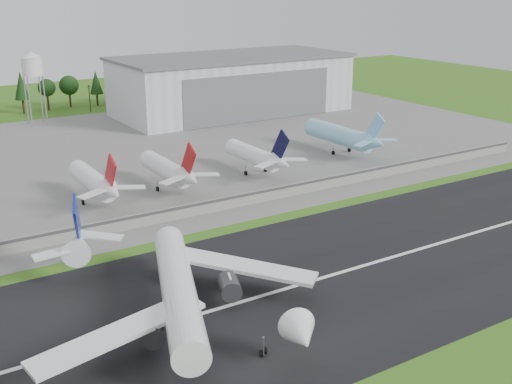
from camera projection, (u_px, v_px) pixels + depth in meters
ground at (333, 306)px, 115.66m from camera, size 600.00×600.00×0.00m
runway at (300, 285)px, 123.68m from camera, size 320.00×60.00×0.10m
runway_centerline at (300, 284)px, 123.66m from camera, size 220.00×1.00×0.02m
apron at (105, 158)px, 212.05m from camera, size 320.00×150.00×0.10m
blast_fence at (194, 209)px, 159.27m from camera, size 240.00×0.61×3.50m
hangar_east at (232, 84)px, 282.19m from camera, size 102.00×47.00×25.20m
water_tower at (32, 64)px, 254.07m from camera, size 8.40×8.40×29.40m
utility_poles at (41, 117)px, 276.34m from camera, size 230.00×3.00×12.00m
treeline at (32, 111)px, 288.39m from camera, size 320.00×16.00×22.00m
main_airliner at (180, 296)px, 108.90m from camera, size 53.55×57.35×18.17m
parked_jet_red_a at (96, 182)px, 166.54m from camera, size 7.36×31.29×16.53m
parked_jet_red_b at (170, 170)px, 177.24m from camera, size 7.36×31.29×16.47m
parked_jet_navy at (258, 156)px, 191.84m from camera, size 7.36×31.29×16.41m
parked_jet_skyblue at (345, 136)px, 214.80m from camera, size 7.36×37.29×16.96m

